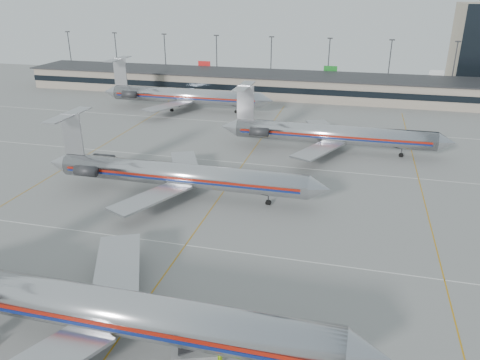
% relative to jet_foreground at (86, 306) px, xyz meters
% --- Properties ---
extents(ground, '(260.00, 260.00, 0.00)m').
position_rel_jet_foreground_xyz_m(ground, '(2.33, 7.92, -3.77)').
color(ground, gray).
rests_on(ground, ground).
extents(apron_markings, '(160.00, 0.15, 0.02)m').
position_rel_jet_foreground_xyz_m(apron_markings, '(2.33, 17.92, -3.76)').
color(apron_markings, silver).
rests_on(apron_markings, ground).
extents(terminal, '(162.00, 17.00, 6.25)m').
position_rel_jet_foreground_xyz_m(terminal, '(2.33, 105.89, -0.61)').
color(terminal, gray).
rests_on(terminal, ground).
extents(light_mast_row, '(163.60, 0.40, 15.28)m').
position_rel_jet_foreground_xyz_m(light_mast_row, '(2.33, 119.92, 4.81)').
color(light_mast_row, '#38383D').
rests_on(light_mast_row, ground).
extents(jet_foreground, '(49.66, 29.24, 13.00)m').
position_rel_jet_foreground_xyz_m(jet_foreground, '(0.00, 0.00, 0.00)').
color(jet_foreground, '#BCBCC0').
rests_on(jet_foreground, ground).
extents(jet_second_row, '(44.88, 26.42, 11.75)m').
position_rel_jet_foreground_xyz_m(jet_second_row, '(-4.36, 31.87, -0.36)').
color(jet_second_row, '#BCBCC0').
rests_on(jet_second_row, ground).
extents(jet_third_row, '(44.22, 27.20, 12.09)m').
position_rel_jet_foreground_xyz_m(jet_third_row, '(16.32, 58.44, -0.26)').
color(jet_third_row, '#BCBCC0').
rests_on(jet_third_row, ground).
extents(jet_back_row, '(46.04, 28.32, 12.59)m').
position_rel_jet_foreground_xyz_m(jet_back_row, '(-22.60, 82.62, -0.12)').
color(jet_back_row, '#BCBCC0').
rests_on(jet_back_row, ground).
extents(belt_loader, '(4.86, 2.68, 2.49)m').
position_rel_jet_foreground_xyz_m(belt_loader, '(9.98, 0.09, -3.11)').
color(belt_loader, gray).
rests_on(belt_loader, ground).
extents(ramp_worker_near, '(0.67, 0.76, 1.74)m').
position_rel_jet_foreground_xyz_m(ramp_worker_near, '(12.20, -0.17, -2.90)').
color(ramp_worker_near, '#A0D414').
rests_on(ramp_worker_near, ground).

